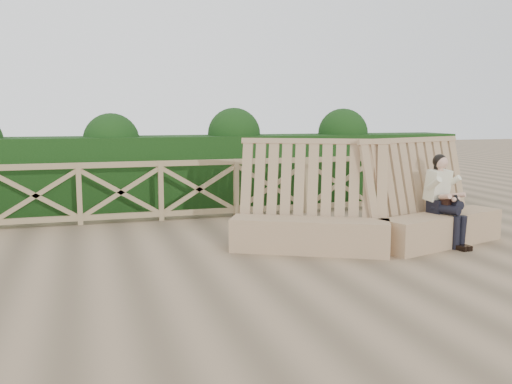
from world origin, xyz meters
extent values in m
plane|color=brown|center=(0.00, 0.00, 0.00)|extent=(60.00, 60.00, 0.00)
cube|color=#9D825A|center=(0.97, 0.45, 0.24)|extent=(2.20, 1.46, 0.48)
cube|color=#9D825A|center=(1.10, 0.69, 0.81)|extent=(2.18, 1.42, 1.59)
cube|color=#9D825A|center=(3.02, 0.28, 0.24)|extent=(2.27, 1.15, 0.48)
cube|color=#9D825A|center=(2.94, 0.54, 0.81)|extent=(2.25, 1.10, 1.59)
cube|color=black|center=(3.05, 0.38, 0.58)|extent=(0.38, 0.32, 0.20)
cube|color=beige|center=(3.04, 0.43, 0.89)|extent=(0.42, 0.35, 0.48)
sphere|color=tan|center=(3.05, 0.38, 1.23)|extent=(0.24, 0.24, 0.19)
sphere|color=black|center=(3.04, 0.41, 1.25)|extent=(0.26, 0.26, 0.21)
cylinder|color=black|center=(3.02, 0.18, 0.56)|extent=(0.24, 0.44, 0.14)
cylinder|color=black|center=(3.16, 0.23, 0.62)|extent=(0.25, 0.44, 0.15)
cylinder|color=black|center=(3.07, -0.02, 0.24)|extent=(0.13, 0.13, 0.48)
cylinder|color=black|center=(3.18, -0.01, 0.24)|extent=(0.13, 0.13, 0.48)
cube|color=black|center=(3.09, -0.10, 0.04)|extent=(0.14, 0.23, 0.07)
cube|color=black|center=(3.18, -0.09, 0.04)|extent=(0.14, 0.23, 0.07)
cube|color=black|center=(3.11, 0.23, 0.67)|extent=(0.28, 0.21, 0.17)
cube|color=black|center=(3.13, 0.08, 0.72)|extent=(0.08, 0.09, 0.11)
cube|color=#917A54|center=(0.00, 3.50, 1.05)|extent=(10.10, 0.07, 0.10)
cube|color=#917A54|center=(0.00, 3.50, 0.12)|extent=(10.10, 0.07, 0.10)
cube|color=black|center=(0.00, 4.70, 0.75)|extent=(12.00, 1.20, 1.50)
camera|label=1|loc=(-2.06, -6.90, 1.95)|focal=40.00mm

